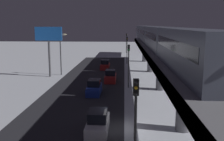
% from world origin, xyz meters
% --- Properties ---
extents(ground_plane, '(240.00, 240.00, 0.00)m').
position_xyz_m(ground_plane, '(0.00, 0.00, 0.00)').
color(ground_plane, silver).
extents(avenue_asphalt, '(11.00, 102.35, 0.01)m').
position_xyz_m(avenue_asphalt, '(4.91, 0.00, 0.00)').
color(avenue_asphalt, '#28282D').
rests_on(avenue_asphalt, ground_plane).
extents(elevated_railway, '(5.00, 102.35, 5.56)m').
position_xyz_m(elevated_railway, '(-5.75, 0.00, 4.79)').
color(elevated_railway, slate).
rests_on(elevated_railway, ground_plane).
extents(subway_train, '(2.94, 74.07, 3.40)m').
position_xyz_m(subway_train, '(-5.85, -27.33, 7.34)').
color(subway_train, '#4C5160').
rests_on(subway_train, elevated_railway).
extents(sedan_red, '(1.91, 4.03, 1.97)m').
position_xyz_m(sedan_red, '(3.51, -31.89, 0.78)').
color(sedan_red, '#A51E1E').
rests_on(sedan_red, ground_plane).
extents(sedan_white, '(1.80, 4.61, 1.97)m').
position_xyz_m(sedan_white, '(1.71, 0.83, 0.80)').
color(sedan_white, silver).
rests_on(sedan_white, ground_plane).
extents(sedan_red_2, '(1.80, 4.40, 1.97)m').
position_xyz_m(sedan_red_2, '(1.71, -19.78, 0.80)').
color(sedan_red_2, '#A51E1E').
rests_on(sedan_red_2, ground_plane).
extents(sedan_blue, '(1.80, 4.47, 1.97)m').
position_xyz_m(sedan_blue, '(3.51, -11.97, 0.80)').
color(sedan_blue, navy).
rests_on(sedan_blue, ground_plane).
extents(traffic_light_near, '(0.32, 0.44, 6.40)m').
position_xyz_m(traffic_light_near, '(-1.19, 8.44, 4.20)').
color(traffic_light_near, '#2D2D2D').
rests_on(traffic_light_near, ground_plane).
extents(traffic_light_mid, '(0.32, 0.44, 6.40)m').
position_xyz_m(traffic_light_mid, '(-1.19, -15.70, 4.20)').
color(traffic_light_mid, '#2D2D2D').
rests_on(traffic_light_mid, ground_plane).
extents(traffic_light_far, '(0.32, 0.44, 6.40)m').
position_xyz_m(traffic_light_far, '(-1.19, -39.84, 4.20)').
color(traffic_light_far, '#2D2D2D').
rests_on(traffic_light_far, ground_plane).
extents(traffic_light_distant, '(0.32, 0.44, 6.40)m').
position_xyz_m(traffic_light_distant, '(-1.19, -63.98, 4.20)').
color(traffic_light_distant, '#2D2D2D').
rests_on(traffic_light_distant, ground_plane).
extents(commercial_billboard, '(4.80, 0.36, 8.90)m').
position_xyz_m(commercial_billboard, '(12.86, -23.39, 6.83)').
color(commercial_billboard, '#4C4C51').
rests_on(commercial_billboard, ground_plane).
extents(street_lamp_far, '(1.35, 0.44, 7.65)m').
position_xyz_m(street_lamp_far, '(10.98, -25.00, 4.81)').
color(street_lamp_far, '#38383D').
rests_on(street_lamp_far, ground_plane).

